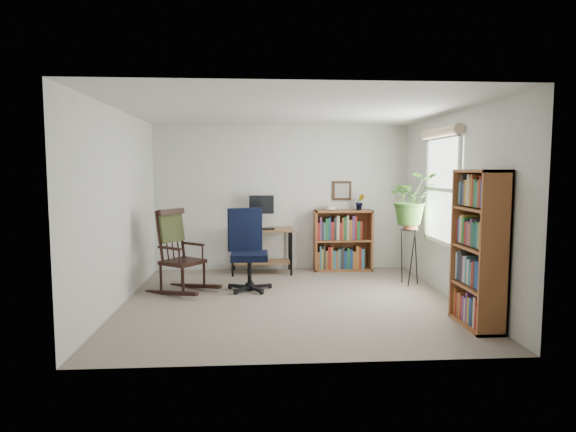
{
  "coord_description": "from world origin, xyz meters",
  "views": [
    {
      "loc": [
        -0.42,
        -5.99,
        1.67
      ],
      "look_at": [
        0.0,
        0.4,
        1.05
      ],
      "focal_mm": 30.0,
      "sensor_mm": 36.0,
      "label": 1
    }
  ],
  "objects": [
    {
      "name": "tall_bookshelf",
      "position": [
        1.92,
        -1.12,
        0.84
      ],
      "size": [
        0.31,
        0.73,
        1.67
      ],
      "primitive_type": null,
      "color": "#945730",
      "rests_on": "floor"
    },
    {
      "name": "ceiling",
      "position": [
        0.0,
        0.0,
        2.4
      ],
      "size": [
        4.2,
        4.0,
        0.0
      ],
      "primitive_type": "cube",
      "color": "silver",
      "rests_on": "ground"
    },
    {
      "name": "spider_plant",
      "position": [
        1.8,
        0.77,
        1.61
      ],
      "size": [
        1.69,
        1.88,
        1.46
      ],
      "primitive_type": "imported",
      "color": "#3B6D26",
      "rests_on": "plant_stand"
    },
    {
      "name": "floor",
      "position": [
        0.0,
        0.0,
        0.0
      ],
      "size": [
        4.2,
        4.0,
        0.0
      ],
      "primitive_type": "cube",
      "color": "gray",
      "rests_on": "ground"
    },
    {
      "name": "desk",
      "position": [
        -0.34,
        1.7,
        0.36
      ],
      "size": [
        1.0,
        0.55,
        0.72
      ],
      "primitive_type": null,
      "color": "brown",
      "rests_on": "floor"
    },
    {
      "name": "wall_left",
      "position": [
        -2.1,
        0.0,
        1.2
      ],
      "size": [
        0.0,
        4.0,
        2.4
      ],
      "primitive_type": "cube",
      "color": "silver",
      "rests_on": "ground"
    },
    {
      "name": "potted_plant_small",
      "position": [
        1.29,
        1.83,
        1.06
      ],
      "size": [
        0.13,
        0.24,
        0.11
      ],
      "primitive_type": "imported",
      "color": "#3B6D26",
      "rests_on": "low_bookshelf"
    },
    {
      "name": "low_bookshelf",
      "position": [
        1.01,
        1.82,
        0.5
      ],
      "size": [
        0.95,
        0.32,
        1.01
      ],
      "primitive_type": null,
      "color": "#945730",
      "rests_on": "floor"
    },
    {
      "name": "office_chair",
      "position": [
        -0.52,
        0.58,
        0.57
      ],
      "size": [
        0.77,
        0.77,
        1.15
      ],
      "primitive_type": null,
      "rotation": [
        0.0,
        0.0,
        0.28
      ],
      "color": "black",
      "rests_on": "floor"
    },
    {
      "name": "wall_right",
      "position": [
        2.1,
        0.0,
        1.2
      ],
      "size": [
        0.0,
        4.0,
        2.4
      ],
      "primitive_type": "cube",
      "color": "silver",
      "rests_on": "ground"
    },
    {
      "name": "rocking_chair",
      "position": [
        -1.43,
        0.53,
        0.58
      ],
      "size": [
        1.16,
        1.07,
        1.15
      ],
      "primitive_type": null,
      "rotation": [
        0.0,
        0.0,
        0.93
      ],
      "color": "black",
      "rests_on": "floor"
    },
    {
      "name": "wall_back",
      "position": [
        0.0,
        2.0,
        1.2
      ],
      "size": [
        4.2,
        0.0,
        2.4
      ],
      "primitive_type": "cube",
      "color": "silver",
      "rests_on": "ground"
    },
    {
      "name": "window",
      "position": [
        2.06,
        0.3,
        1.4
      ],
      "size": [
        0.12,
        1.2,
        1.5
      ],
      "primitive_type": null,
      "color": "white",
      "rests_on": "wall_right"
    },
    {
      "name": "wall_front",
      "position": [
        0.0,
        -2.0,
        1.2
      ],
      "size": [
        4.2,
        0.0,
        2.4
      ],
      "primitive_type": "cube",
      "color": "silver",
      "rests_on": "ground"
    },
    {
      "name": "keyboard",
      "position": [
        -0.34,
        1.58,
        0.74
      ],
      "size": [
        0.4,
        0.15,
        0.02
      ],
      "primitive_type": "cube",
      "color": "black",
      "rests_on": "desk"
    },
    {
      "name": "framed_picture",
      "position": [
        1.01,
        1.97,
        1.32
      ],
      "size": [
        0.32,
        0.04,
        0.32
      ],
      "primitive_type": null,
      "color": "black",
      "rests_on": "wall_back"
    },
    {
      "name": "plant_stand",
      "position": [
        1.8,
        0.77,
        0.47
      ],
      "size": [
        0.28,
        0.28,
        0.95
      ],
      "primitive_type": null,
      "rotation": [
        0.0,
        0.0,
        -0.09
      ],
      "color": "black",
      "rests_on": "floor"
    },
    {
      "name": "monitor",
      "position": [
        -0.34,
        1.84,
        1.0
      ],
      "size": [
        0.46,
        0.16,
        0.56
      ],
      "primitive_type": null,
      "color": "silver",
      "rests_on": "desk"
    }
  ]
}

